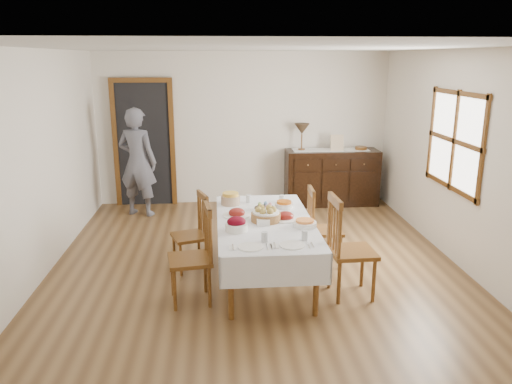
{
  "coord_description": "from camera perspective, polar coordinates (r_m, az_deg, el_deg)",
  "views": [
    {
      "loc": [
        -0.43,
        -5.6,
        2.5
      ],
      "look_at": [
        0.0,
        0.1,
        0.95
      ],
      "focal_mm": 35.0,
      "sensor_mm": 36.0,
      "label": 1
    }
  ],
  "objects": [
    {
      "name": "ground",
      "position": [
        6.15,
        0.07,
        -8.82
      ],
      "size": [
        6.0,
        6.0,
        0.0
      ],
      "primitive_type": "plane",
      "color": "brown"
    },
    {
      "name": "room_shell",
      "position": [
        6.09,
        -1.6,
        7.05
      ],
      "size": [
        5.02,
        6.02,
        2.65
      ],
      "color": "silver",
      "rests_on": "ground"
    },
    {
      "name": "dining_table",
      "position": [
        5.67,
        1.01,
        -4.08
      ],
      "size": [
        1.09,
        2.11,
        0.72
      ],
      "rotation": [
        0.0,
        0.0,
        0.01
      ],
      "color": "white",
      "rests_on": "ground"
    },
    {
      "name": "chair_left_near",
      "position": [
        5.24,
        -6.99,
        -7.01
      ],
      "size": [
        0.5,
        0.5,
        1.05
      ],
      "rotation": [
        0.0,
        0.0,
        -1.43
      ],
      "color": "brown",
      "rests_on": "ground"
    },
    {
      "name": "chair_left_far",
      "position": [
        6.06,
        -7.17,
        -4.49
      ],
      "size": [
        0.5,
        0.5,
        0.94
      ],
      "rotation": [
        0.0,
        0.0,
        -1.24
      ],
      "color": "brown",
      "rests_on": "ground"
    },
    {
      "name": "chair_right_near",
      "position": [
        5.4,
        10.38,
        -6.13
      ],
      "size": [
        0.48,
        0.48,
        1.11
      ],
      "rotation": [
        0.0,
        0.0,
        1.62
      ],
      "color": "brown",
      "rests_on": "ground"
    },
    {
      "name": "chair_right_far",
      "position": [
        6.18,
        7.46,
        -3.89
      ],
      "size": [
        0.42,
        0.42,
        0.98
      ],
      "rotation": [
        0.0,
        0.0,
        1.54
      ],
      "color": "brown",
      "rests_on": "ground"
    },
    {
      "name": "sideboard",
      "position": [
        8.78,
        8.62,
        1.69
      ],
      "size": [
        1.59,
        0.58,
        0.96
      ],
      "color": "black",
      "rests_on": "ground"
    },
    {
      "name": "person",
      "position": [
        8.2,
        -13.41,
        3.74
      ],
      "size": [
        0.67,
        0.55,
        1.87
      ],
      "primitive_type": "imported",
      "rotation": [
        0.0,
        0.0,
        2.8
      ],
      "color": "slate",
      "rests_on": "ground"
    },
    {
      "name": "bread_basket",
      "position": [
        5.59,
        1.13,
        -2.66
      ],
      "size": [
        0.33,
        0.33,
        0.17
      ],
      "color": "brown",
      "rests_on": "dining_table"
    },
    {
      "name": "egg_basket",
      "position": [
        5.96,
        0.97,
        -1.86
      ],
      "size": [
        0.24,
        0.24,
        0.1
      ],
      "color": "black",
      "rests_on": "dining_table"
    },
    {
      "name": "ham_platter_a",
      "position": [
        5.78,
        -2.21,
        -2.48
      ],
      "size": [
        0.33,
        0.33,
        0.11
      ],
      "color": "white",
      "rests_on": "dining_table"
    },
    {
      "name": "ham_platter_b",
      "position": [
        5.66,
        3.37,
        -2.88
      ],
      "size": [
        0.31,
        0.31,
        0.11
      ],
      "color": "white",
      "rests_on": "dining_table"
    },
    {
      "name": "beet_bowl",
      "position": [
        5.28,
        -2.25,
        -3.75
      ],
      "size": [
        0.24,
        0.24,
        0.16
      ],
      "color": "white",
      "rests_on": "dining_table"
    },
    {
      "name": "carrot_bowl",
      "position": [
        6.1,
        3.22,
        -1.44
      ],
      "size": [
        0.23,
        0.23,
        0.08
      ],
      "color": "white",
      "rests_on": "dining_table"
    },
    {
      "name": "pineapple_bowl",
      "position": [
        6.22,
        -2.93,
        -0.79
      ],
      "size": [
        0.24,
        0.24,
        0.15
      ],
      "color": "tan",
      "rests_on": "dining_table"
    },
    {
      "name": "casserole_dish",
      "position": [
        5.45,
        5.6,
        -3.58
      ],
      "size": [
        0.25,
        0.25,
        0.08
      ],
      "color": "white",
      "rests_on": "dining_table"
    },
    {
      "name": "butter_dish",
      "position": [
        5.46,
        0.81,
        -3.47
      ],
      "size": [
        0.14,
        0.09,
        0.07
      ],
      "color": "white",
      "rests_on": "dining_table"
    },
    {
      "name": "setting_left",
      "position": [
        4.89,
        -0.13,
        -5.9
      ],
      "size": [
        0.42,
        0.31,
        0.1
      ],
      "color": "white",
      "rests_on": "dining_table"
    },
    {
      "name": "setting_right",
      "position": [
        4.95,
        4.58,
        -5.69
      ],
      "size": [
        0.42,
        0.31,
        0.1
      ],
      "color": "white",
      "rests_on": "dining_table"
    },
    {
      "name": "glass_far_a",
      "position": [
        6.29,
        -0.86,
        -0.79
      ],
      "size": [
        0.06,
        0.06,
        0.1
      ],
      "color": "silver",
      "rests_on": "dining_table"
    },
    {
      "name": "glass_far_b",
      "position": [
        6.32,
        2.98,
        -0.77
      ],
      "size": [
        0.07,
        0.07,
        0.09
      ],
      "color": "silver",
      "rests_on": "dining_table"
    },
    {
      "name": "runner",
      "position": [
        8.7,
        8.5,
        4.81
      ],
      "size": [
        1.3,
        0.35,
        0.01
      ],
      "color": "white",
      "rests_on": "sideboard"
    },
    {
      "name": "table_lamp",
      "position": [
        8.56,
        5.27,
        7.11
      ],
      "size": [
        0.26,
        0.26,
        0.46
      ],
      "color": "brown",
      "rests_on": "sideboard"
    },
    {
      "name": "picture_frame",
      "position": [
        8.59,
        9.25,
        5.55
      ],
      "size": [
        0.22,
        0.08,
        0.28
      ],
      "color": "#CFB690",
      "rests_on": "sideboard"
    },
    {
      "name": "deco_bowl",
      "position": [
        8.78,
        11.9,
        4.91
      ],
      "size": [
        0.2,
        0.2,
        0.06
      ],
      "color": "brown",
      "rests_on": "sideboard"
    }
  ]
}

